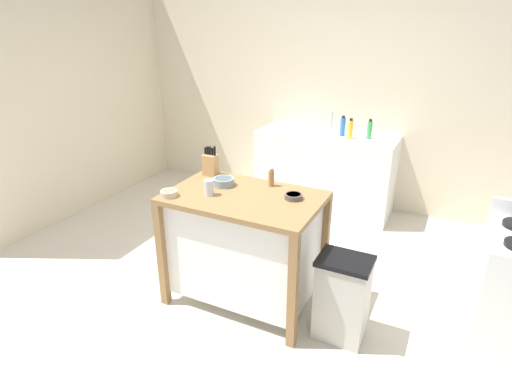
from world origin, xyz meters
TOP-DOWN VIEW (x-y plane):
  - ground_plane at (0.00, 0.00)m, footprint 5.98×5.98m
  - wall_back at (0.00, 2.24)m, footprint 4.98×0.10m
  - wall_left at (-2.49, 0.82)m, footprint 0.10×2.84m
  - kitchen_island at (0.04, -0.05)m, footprint 1.13×0.72m
  - knife_block at (-0.41, 0.21)m, footprint 0.11×0.09m
  - bowl_stoneware_deep at (0.38, 0.05)m, footprint 0.13×0.13m
  - bowl_ceramic_wide at (-0.19, 0.05)m, footprint 0.16×0.16m
  - bowl_ceramic_small at (-0.44, -0.31)m, footprint 0.12×0.12m
  - drinking_cup at (-0.19, -0.16)m, footprint 0.07×0.07m
  - pepper_grinder at (0.14, 0.20)m, footprint 0.04×0.04m
  - trash_bin at (0.84, -0.14)m, footprint 0.36×0.28m
  - sink_counter at (0.05, 1.89)m, footprint 1.52×0.60m
  - sink_faucet at (0.05, 2.03)m, footprint 0.02×0.02m
  - bottle_dish_soap at (0.22, 1.89)m, footprint 0.06×0.06m
  - bottle_spray_cleaner at (0.33, 1.80)m, footprint 0.05×0.05m
  - bottle_hand_soap at (0.51, 1.89)m, footprint 0.05×0.05m

SIDE VIEW (x-z plane):
  - ground_plane at x=0.00m, z-range 0.00..0.00m
  - trash_bin at x=0.84m, z-range 0.00..0.63m
  - sink_counter at x=0.05m, z-range 0.00..0.90m
  - kitchen_island at x=0.04m, z-range 0.05..0.96m
  - bowl_stoneware_deep at x=0.38m, z-range 0.90..0.94m
  - bowl_ceramic_small at x=-0.44m, z-range 0.90..0.95m
  - bowl_ceramic_wide at x=-0.19m, z-range 0.90..0.96m
  - drinking_cup at x=-0.19m, z-range 0.90..1.02m
  - pepper_grinder at x=0.14m, z-range 0.90..1.05m
  - knife_block at x=-0.41m, z-range 0.87..1.12m
  - bottle_hand_soap at x=0.51m, z-range 0.89..1.10m
  - bottle_spray_cleaner at x=0.33m, z-range 0.89..1.11m
  - bottle_dish_soap at x=0.22m, z-range 0.89..1.11m
  - sink_faucet at x=0.05m, z-range 0.90..1.12m
  - wall_back at x=0.00m, z-range 0.00..2.60m
  - wall_left at x=-2.49m, z-range 0.00..2.60m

